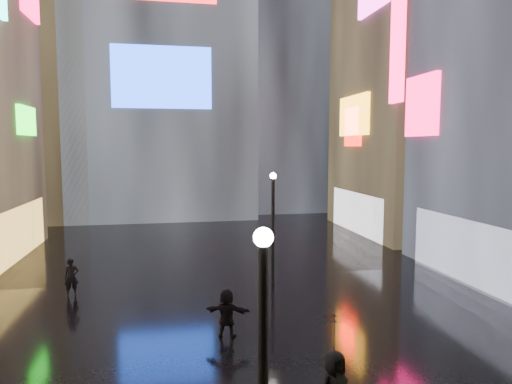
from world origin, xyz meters
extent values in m
plane|color=black|center=(0.00, 20.00, 0.00)|extent=(140.00, 140.00, 0.00)
cube|color=#FFC659|center=(-11.10, 26.00, 1.50)|extent=(0.20, 10.00, 3.00)
cube|color=#1CFB1B|center=(-10.85, 27.82, 7.91)|extent=(0.25, 3.00, 1.71)
cube|color=#FF0C51|center=(-10.85, 29.70, 15.31)|extent=(0.25, 3.32, 1.94)
cube|color=white|center=(11.10, 17.00, 1.50)|extent=(0.20, 9.00, 3.00)
cube|color=#FF0C51|center=(10.85, 21.12, 8.58)|extent=(0.25, 2.99, 3.26)
cube|color=#FF0C51|center=(10.85, 24.00, 14.00)|extent=(0.25, 1.40, 10.00)
cube|color=black|center=(16.00, 30.00, 14.00)|extent=(10.00, 12.00, 28.00)
cube|color=white|center=(11.10, 30.00, 1.50)|extent=(0.20, 9.00, 3.00)
cube|color=#FF9F19|center=(10.85, 30.32, 8.66)|extent=(0.25, 4.92, 2.91)
cube|color=#FF1C0C|center=(10.85, 30.44, 7.84)|extent=(0.25, 2.63, 2.87)
cube|color=#194CFF|center=(-3.00, 36.90, 12.00)|extent=(8.00, 0.20, 5.00)
cube|color=black|center=(9.00, 46.00, 17.00)|extent=(12.00, 12.00, 34.00)
cube|color=black|center=(-14.00, 42.00, 13.00)|extent=(10.00, 10.00, 26.00)
sphere|color=white|center=(-1.26, 4.86, 5.05)|extent=(0.30, 0.30, 0.30)
cylinder|color=black|center=(2.09, 18.73, 2.50)|extent=(0.16, 0.16, 5.00)
sphere|color=white|center=(2.09, 18.73, 5.05)|extent=(0.30, 0.30, 0.30)
imported|color=black|center=(-0.79, 13.07, 0.83)|extent=(1.61, 0.97, 1.66)
imported|color=black|center=(-6.78, 18.56, 0.82)|extent=(0.69, 0.55, 1.63)
imported|color=black|center=(1.01, 7.78, 2.20)|extent=(1.34, 1.35, 0.89)
camera|label=1|loc=(-2.61, -1.60, 6.38)|focal=32.00mm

